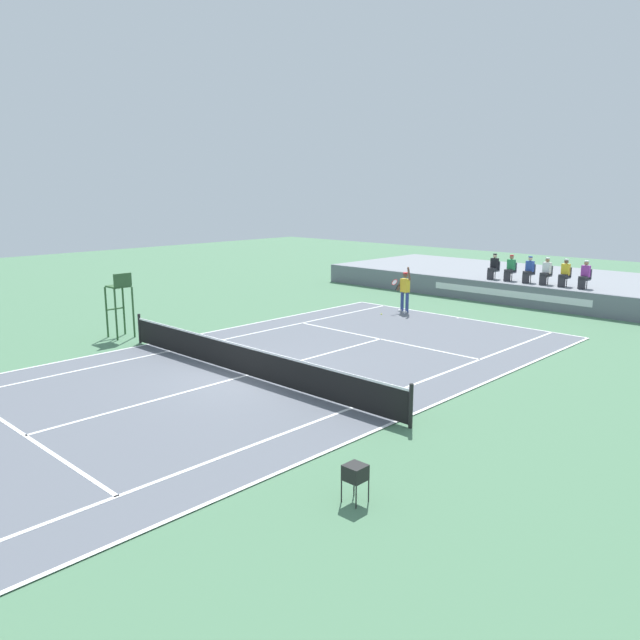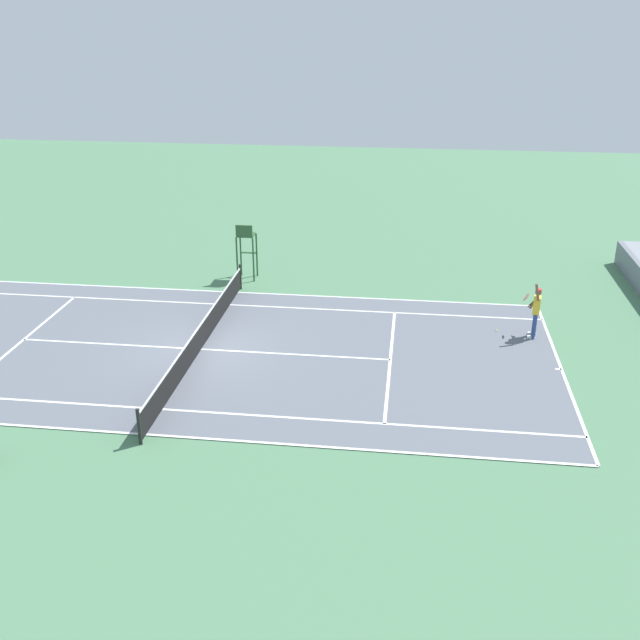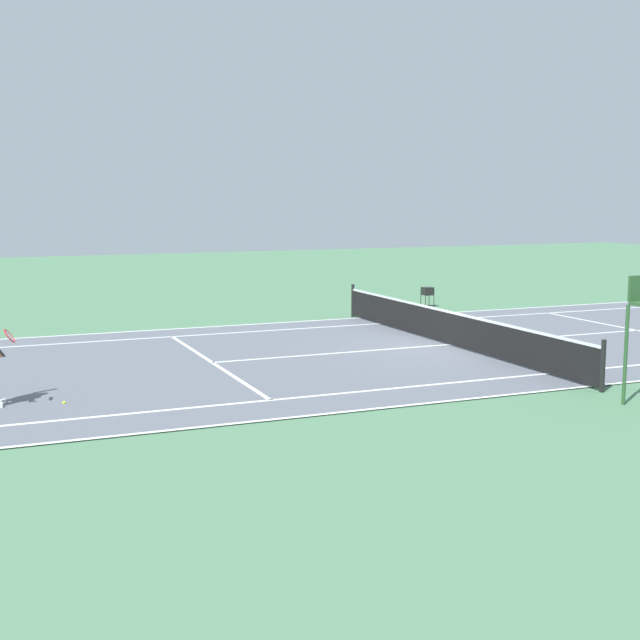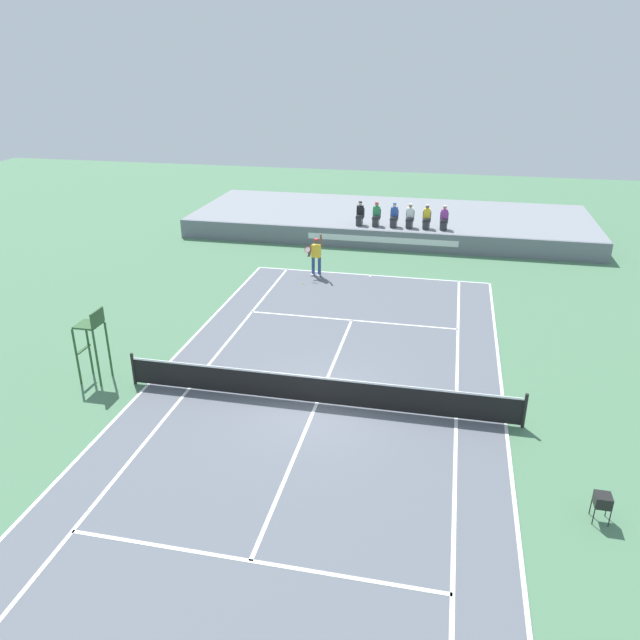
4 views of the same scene
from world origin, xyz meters
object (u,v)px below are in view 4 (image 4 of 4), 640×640
Objects in this scene: spectator_seated_5 at (444,218)px; ball_hopper at (603,500)px; umpire_chair at (92,336)px; spectator_seated_3 at (410,216)px; spectator_seated_2 at (394,216)px; spectator_seated_1 at (376,215)px; tennis_ball at (303,283)px; tennis_player at (316,256)px; spectator_seated_0 at (360,214)px; spectator_seated_4 at (427,217)px.

spectator_seated_5 is 1.81× the size of ball_hopper.
spectator_seated_3 is at bearing 63.55° from umpire_chair.
spectator_seated_2 is at bearing 65.87° from umpire_chair.
spectator_seated_1 is 18.60× the size of tennis_ball.
umpire_chair reaches higher than spectator_seated_2.
spectator_seated_0 is at bearing 78.96° from tennis_player.
spectator_seated_5 is 20.10m from umpire_chair.
spectator_seated_4 is 0.61× the size of tennis_player.
spectator_seated_2 is 18.60× the size of tennis_ball.
tennis_player reaches higher than ball_hopper.
umpire_chair is (-5.85, -17.21, -0.09)m from spectator_seated_0.
spectator_seated_5 is 8.22m from tennis_player.
spectator_seated_3 is 0.89m from spectator_seated_4.
ball_hopper is (7.77, -20.78, -1.07)m from spectator_seated_1.
tennis_ball is (-0.33, -1.23, -0.96)m from tennis_player.
spectator_seated_1 is 2.71m from spectator_seated_4.
spectator_seated_0 is 22.54m from ball_hopper.
umpire_chair is (-8.56, -17.21, -0.09)m from spectator_seated_3.
spectator_seated_3 is (1.82, 0.00, 0.00)m from spectator_seated_1.
spectator_seated_1 reaches higher than tennis_ball.
spectator_seated_0 is 1.00× the size of spectator_seated_5.
spectator_seated_3 is 19.23m from umpire_chair.
spectator_seated_3 is 1.00× the size of spectator_seated_5.
spectator_seated_2 is 18.86m from umpire_chair.
spectator_seated_4 is (3.61, 0.00, 0.00)m from spectator_seated_0.
ball_hopper reaches higher than tennis_ball.
spectator_seated_5 is at bearing 58.92° from umpire_chair.
spectator_seated_4 is 7.61m from tennis_player.
tennis_player is at bearing -117.07° from spectator_seated_2.
spectator_seated_2 is 0.61× the size of tennis_player.
spectator_seated_0 is 7.45m from tennis_ball.
umpire_chair is (-4.37, -10.09, 1.52)m from tennis_ball.
umpire_chair is at bearing -111.40° from spectator_seated_1.
tennis_player is at bearing 75.11° from tennis_ball.
spectator_seated_3 is 0.52× the size of umpire_chair.
spectator_seated_3 and spectator_seated_4 have the same top height.
spectator_seated_3 reaches higher than tennis_player.
spectator_seated_5 is (3.63, 0.00, 0.00)m from spectator_seated_1.
umpire_chair is at bearing -113.42° from tennis_ball.
spectator_seated_0 and spectator_seated_3 have the same top height.
tennis_ball is (-2.38, -7.13, -1.61)m from spectator_seated_1.
spectator_seated_0 is 1.81× the size of ball_hopper.
spectator_seated_3 is at bearing 106.00° from ball_hopper.
spectator_seated_5 reaches higher than tennis_ball.
umpire_chair is (-4.70, -11.31, 0.56)m from tennis_player.
umpire_chair is (-9.46, -17.21, -0.09)m from spectator_seated_4.
tennis_player is 2.98× the size of ball_hopper.
ball_hopper is at bearing -53.37° from tennis_ball.
spectator_seated_0 and spectator_seated_1 have the same top height.
spectator_seated_1 is at bearing 71.56° from tennis_ball.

